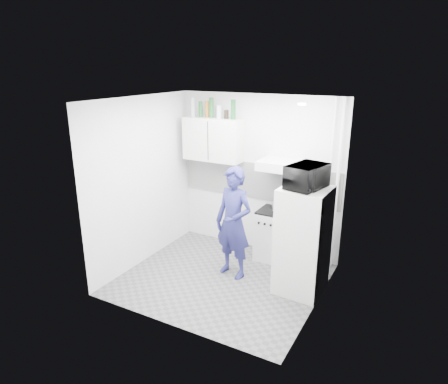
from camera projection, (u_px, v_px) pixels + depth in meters
The scene contains 24 objects.
floor at pixel (222, 279), 5.90m from camera, with size 2.80×2.80×0.00m, color #5D5D5D.
ceiling at pixel (222, 99), 5.10m from camera, with size 2.80×2.80×0.00m, color white.
wall_back at pixel (259, 175), 6.55m from camera, with size 2.80×2.80×0.00m, color silver.
wall_left at pixel (142, 182), 6.14m from camera, with size 2.60×2.60×0.00m, color silver.
wall_right at pixel (322, 213), 4.86m from camera, with size 2.60×2.60×0.00m, color silver.
person at pixel (234, 223), 5.80m from camera, with size 0.61×0.40×1.66m, color navy.
stove at pixel (273, 235), 6.43m from camera, with size 0.50×0.50×0.80m, color white.
fridge at pixel (303, 241), 5.40m from camera, with size 0.62×0.62×1.50m, color silver.
stove_top at pixel (274, 211), 6.30m from camera, with size 0.48×0.48×0.03m, color black.
saucepan at pixel (278, 207), 6.29m from camera, with size 0.19×0.19×0.11m, color silver.
microwave at pixel (307, 176), 5.12m from camera, with size 0.38×0.56×0.31m, color black.
bottle_a at pixel (193, 107), 6.60m from camera, with size 0.07×0.07×0.30m, color #B2B7BC.
bottle_b at pixel (201, 109), 6.54m from camera, with size 0.07×0.07×0.25m, color #144C1E.
bottle_c at pixel (207, 109), 6.48m from camera, with size 0.06×0.06×0.26m, color brown.
bottle_d at pixel (211, 108), 6.43m from camera, with size 0.07×0.07×0.32m, color #144C1E.
canister_a at pixel (219, 112), 6.38m from camera, with size 0.08×0.08×0.21m, color #B2B7BC.
canister_b at pixel (226, 114), 6.33m from camera, with size 0.07×0.07×0.14m, color black.
bottle_e at pixel (233, 109), 6.25m from camera, with size 0.08×0.08×0.31m, color #144C1E.
upper_cabinet at pixel (213, 139), 6.57m from camera, with size 1.00×0.35×0.70m, color silver.
range_hood at pixel (279, 165), 6.05m from camera, with size 0.60×0.50×0.14m, color white.
backsplash at pixel (258, 181), 6.56m from camera, with size 2.74×0.03×0.60m, color white.
pipe_a at pixel (337, 187), 5.89m from camera, with size 0.05×0.05×2.60m, color white.
pipe_b at pixel (329, 186), 5.94m from camera, with size 0.04×0.04×2.60m, color white.
ceiling_spot_fixture at pixel (302, 104), 4.82m from camera, with size 0.10×0.10×0.02m, color white.
Camera 1 is at (2.53, -4.57, 3.03)m, focal length 32.00 mm.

